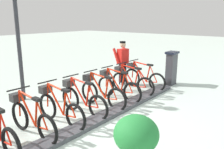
# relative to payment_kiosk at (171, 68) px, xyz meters

# --- Properties ---
(ground_plane) EXTENTS (60.00, 60.00, 0.00)m
(ground_plane) POSITION_rel_payment_kiosk_xyz_m (-0.05, 4.35, -0.67)
(ground_plane) COLOR silver
(dock_rail_base) EXTENTS (0.44, 7.61, 0.10)m
(dock_rail_base) POSITION_rel_payment_kiosk_xyz_m (-0.05, 4.35, -0.62)
(dock_rail_base) COLOR #47474C
(dock_rail_base) RESTS_ON ground
(payment_kiosk) EXTENTS (0.36, 0.52, 1.28)m
(payment_kiosk) POSITION_rel_payment_kiosk_xyz_m (0.00, 0.00, 0.00)
(payment_kiosk) COLOR #38383D
(payment_kiosk) RESTS_ON ground
(bike_docked_0) EXTENTS (1.72, 0.54, 1.02)m
(bike_docked_0) POSITION_rel_payment_kiosk_xyz_m (0.57, 1.14, -0.24)
(bike_docked_0) COLOR black
(bike_docked_0) RESTS_ON ground
(bike_docked_1) EXTENTS (1.72, 0.54, 1.02)m
(bike_docked_1) POSITION_rel_payment_kiosk_xyz_m (0.57, 1.90, -0.24)
(bike_docked_1) COLOR black
(bike_docked_1) RESTS_ON ground
(bike_docked_2) EXTENTS (1.72, 0.54, 1.02)m
(bike_docked_2) POSITION_rel_payment_kiosk_xyz_m (0.57, 2.66, -0.24)
(bike_docked_2) COLOR black
(bike_docked_2) RESTS_ON ground
(bike_docked_3) EXTENTS (1.72, 0.54, 1.02)m
(bike_docked_3) POSITION_rel_payment_kiosk_xyz_m (0.57, 3.41, -0.24)
(bike_docked_3) COLOR black
(bike_docked_3) RESTS_ON ground
(bike_docked_4) EXTENTS (1.72, 0.54, 1.02)m
(bike_docked_4) POSITION_rel_payment_kiosk_xyz_m (0.57, 4.17, -0.24)
(bike_docked_4) COLOR black
(bike_docked_4) RESTS_ON ground
(bike_docked_5) EXTENTS (1.72, 0.54, 1.02)m
(bike_docked_5) POSITION_rel_payment_kiosk_xyz_m (0.57, 4.93, -0.24)
(bike_docked_5) COLOR black
(bike_docked_5) RESTS_ON ground
(bike_docked_6) EXTENTS (1.72, 0.54, 1.02)m
(bike_docked_6) POSITION_rel_payment_kiosk_xyz_m (0.57, 5.69, -0.24)
(bike_docked_6) COLOR black
(bike_docked_6) RESTS_ON ground
(worker_near_rack) EXTENTS (0.52, 0.66, 1.66)m
(worker_near_rack) POSITION_rel_payment_kiosk_xyz_m (1.46, 1.16, 0.24)
(worker_near_rack) COLOR white
(worker_near_rack) RESTS_ON ground
(lamp_post) EXTENTS (0.32, 0.32, 3.90)m
(lamp_post) POSITION_rel_payment_kiosk_xyz_m (2.86, 4.52, 1.89)
(lamp_post) COLOR #2D2D33
(lamp_post) RESTS_ON ground
(planter_bush) EXTENTS (0.76, 0.76, 0.97)m
(planter_bush) POSITION_rel_payment_kiosk_xyz_m (-1.84, 5.22, -0.12)
(planter_bush) COLOR #59544C
(planter_bush) RESTS_ON ground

